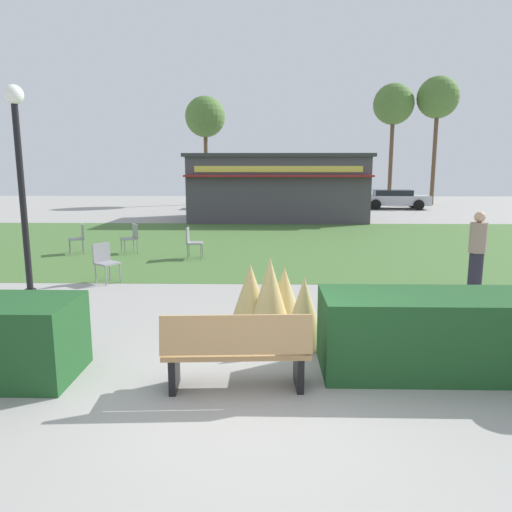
# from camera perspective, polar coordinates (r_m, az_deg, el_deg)

# --- Properties ---
(ground_plane) EXTENTS (80.00, 80.00, 0.00)m
(ground_plane) POSITION_cam_1_polar(r_m,az_deg,el_deg) (5.56, 0.13, -17.00)
(ground_plane) COLOR #999691
(lawn_patch) EXTENTS (36.00, 12.00, 0.01)m
(lawn_patch) POSITION_cam_1_polar(r_m,az_deg,el_deg) (16.67, 0.98, 1.54)
(lawn_patch) COLOR #446B33
(lawn_patch) RESTS_ON ground_plane
(park_bench) EXTENTS (1.73, 0.62, 0.95)m
(park_bench) POSITION_cam_1_polar(r_m,az_deg,el_deg) (5.66, -2.31, -11.13)
(park_bench) COLOR tan
(park_bench) RESTS_ON ground_plane
(hedge_right) EXTENTS (2.69, 1.10, 1.00)m
(hedge_right) POSITION_cam_1_polar(r_m,az_deg,el_deg) (6.54, 19.69, -8.58)
(hedge_right) COLOR #1E4C23
(hedge_right) RESTS_ON ground_plane
(ornamental_grass_behind_left) EXTENTS (0.72, 0.72, 1.05)m
(ornamental_grass_behind_left) POSITION_cam_1_polar(r_m,az_deg,el_deg) (7.57, 3.33, -5.20)
(ornamental_grass_behind_left) COLOR tan
(ornamental_grass_behind_left) RESTS_ON ground_plane
(ornamental_grass_behind_right) EXTENTS (0.65, 0.65, 1.03)m
(ornamental_grass_behind_right) POSITION_cam_1_polar(r_m,az_deg,el_deg) (7.01, 5.67, -6.61)
(ornamental_grass_behind_right) COLOR tan
(ornamental_grass_behind_right) RESTS_ON ground_plane
(ornamental_grass_behind_center) EXTENTS (0.75, 0.75, 1.11)m
(ornamental_grass_behind_center) POSITION_cam_1_polar(r_m,az_deg,el_deg) (7.51, -0.66, -5.09)
(ornamental_grass_behind_center) COLOR tan
(ornamental_grass_behind_center) RESTS_ON ground_plane
(ornamental_grass_behind_far) EXTENTS (0.73, 0.73, 1.26)m
(ornamental_grass_behind_far) POSITION_cam_1_polar(r_m,az_deg,el_deg) (7.22, 1.66, -5.09)
(ornamental_grass_behind_far) COLOR tan
(ornamental_grass_behind_far) RESTS_ON ground_plane
(lamppost_mid) EXTENTS (0.36, 0.36, 4.07)m
(lamppost_mid) POSITION_cam_1_polar(r_m,az_deg,el_deg) (10.28, -26.12, 9.39)
(lamppost_mid) COLOR black
(lamppost_mid) RESTS_ON ground_plane
(food_kiosk) EXTENTS (8.77, 5.40, 3.22)m
(food_kiosk) POSITION_cam_1_polar(r_m,az_deg,el_deg) (24.62, 2.51, 8.16)
(food_kiosk) COLOR #47424C
(food_kiosk) RESTS_ON ground_plane
(cafe_chair_west) EXTENTS (0.61, 0.61, 0.89)m
(cafe_chair_west) POSITION_cam_1_polar(r_m,az_deg,el_deg) (15.12, -14.46, 2.31)
(cafe_chair_west) COLOR gray
(cafe_chair_west) RESTS_ON ground_plane
(cafe_chair_east) EXTENTS (0.46, 0.46, 0.89)m
(cafe_chair_east) POSITION_cam_1_polar(r_m,az_deg,el_deg) (13.89, -7.61, 1.87)
(cafe_chair_east) COLOR gray
(cafe_chair_east) RESTS_ON ground_plane
(cafe_chair_center) EXTENTS (0.62, 0.62, 0.89)m
(cafe_chair_center) POSITION_cam_1_polar(r_m,az_deg,el_deg) (11.39, -17.44, -0.38)
(cafe_chair_center) COLOR gray
(cafe_chair_center) RESTS_ON ground_plane
(cafe_chair_north) EXTENTS (0.59, 0.59, 0.89)m
(cafe_chair_north) POSITION_cam_1_polar(r_m,az_deg,el_deg) (15.53, -20.18, 2.21)
(cafe_chair_north) COLOR gray
(cafe_chair_north) RESTS_ON ground_plane
(person_strolling) EXTENTS (0.34, 0.34, 1.69)m
(person_strolling) POSITION_cam_1_polar(r_m,az_deg,el_deg) (10.87, 24.65, 0.44)
(person_strolling) COLOR #23232D
(person_strolling) RESTS_ON ground_plane
(parked_car_west_slot) EXTENTS (4.25, 2.15, 1.20)m
(parked_car_west_slot) POSITION_cam_1_polar(r_m,az_deg,el_deg) (31.23, -3.21, 6.82)
(parked_car_west_slot) COLOR black
(parked_car_west_slot) RESTS_ON ground_plane
(parked_car_center_slot) EXTENTS (4.24, 2.13, 1.20)m
(parked_car_center_slot) POSITION_cam_1_polar(r_m,az_deg,el_deg) (31.24, 6.10, 6.77)
(parked_car_center_slot) COLOR silver
(parked_car_center_slot) RESTS_ON ground_plane
(parked_car_east_slot) EXTENTS (4.34, 2.33, 1.20)m
(parked_car_east_slot) POSITION_cam_1_polar(r_m,az_deg,el_deg) (32.17, 16.01, 6.54)
(parked_car_east_slot) COLOR #B7BABF
(parked_car_east_slot) RESTS_ON ground_plane
(tree_left_bg) EXTENTS (2.80, 2.80, 8.69)m
(tree_left_bg) POSITION_cam_1_polar(r_m,az_deg,el_deg) (36.58, 20.69, 16.99)
(tree_left_bg) COLOR brown
(tree_left_bg) RESTS_ON ground_plane
(tree_right_bg) EXTENTS (2.80, 2.80, 7.49)m
(tree_right_bg) POSITION_cam_1_polar(r_m,az_deg,el_deg) (35.16, -6.02, 15.95)
(tree_right_bg) COLOR brown
(tree_right_bg) RESTS_ON ground_plane
(tree_center_bg) EXTENTS (2.80, 2.80, 8.33)m
(tree_center_bg) POSITION_cam_1_polar(r_m,az_deg,el_deg) (36.34, 15.93, 16.75)
(tree_center_bg) COLOR brown
(tree_center_bg) RESTS_ON ground_plane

